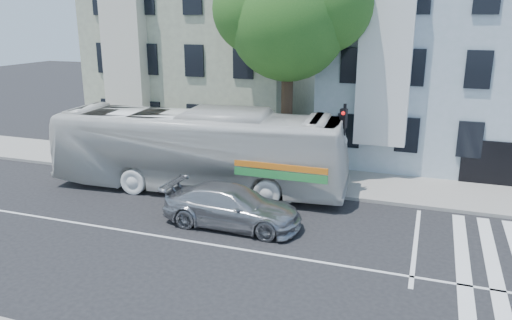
% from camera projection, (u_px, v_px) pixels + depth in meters
% --- Properties ---
extents(ground, '(120.00, 120.00, 0.00)m').
position_uv_depth(ground, '(217.00, 246.00, 17.31)').
color(ground, black).
rests_on(ground, ground).
extents(sidewalk_far, '(80.00, 4.00, 0.15)m').
position_uv_depth(sidewalk_far, '(283.00, 177.00, 24.54)').
color(sidewalk_far, gray).
rests_on(sidewalk_far, ground).
extents(building_left, '(12.00, 10.00, 11.00)m').
position_uv_depth(building_left, '(210.00, 52.00, 31.64)').
color(building_left, gray).
rests_on(building_left, ground).
extents(building_right, '(12.00, 10.00, 11.00)m').
position_uv_depth(building_right, '(444.00, 58.00, 27.13)').
color(building_right, '#9EB4BD').
rests_on(building_right, ground).
extents(street_tree, '(7.30, 5.90, 11.10)m').
position_uv_depth(street_tree, '(291.00, 13.00, 23.05)').
color(street_tree, '#2D2116').
rests_on(street_tree, ground).
extents(bus, '(4.27, 13.63, 3.73)m').
position_uv_depth(bus, '(198.00, 150.00, 22.53)').
color(bus, silver).
rests_on(bus, ground).
extents(sedan, '(2.21, 5.32, 1.54)m').
position_uv_depth(sedan, '(232.00, 206.00, 18.81)').
color(sedan, '#A5A6AC').
rests_on(sedan, ground).
extents(hedge, '(8.53, 2.18, 0.70)m').
position_uv_depth(hedge, '(239.00, 172.00, 23.92)').
color(hedge, '#356922').
rests_on(hedge, sidewalk_far).
extents(traffic_signal, '(0.42, 0.53, 4.10)m').
position_uv_depth(traffic_signal, '(343.00, 138.00, 21.46)').
color(traffic_signal, black).
rests_on(traffic_signal, ground).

